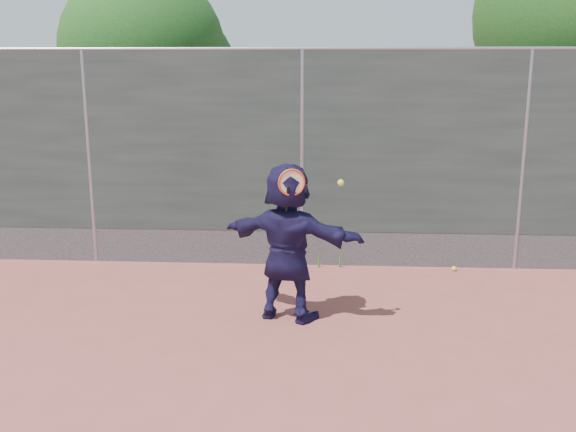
{
  "coord_description": "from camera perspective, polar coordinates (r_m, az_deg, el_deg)",
  "views": [
    {
      "loc": [
        0.33,
        -5.3,
        2.78
      ],
      "look_at": [
        -0.07,
        1.5,
        1.18
      ],
      "focal_mm": 40.0,
      "sensor_mm": 36.0,
      "label": 1
    }
  ],
  "objects": [
    {
      "name": "ground",
      "position": [
        5.99,
        -0.15,
        -14.45
      ],
      "size": [
        80.0,
        80.0,
        0.0
      ],
      "primitive_type": "plane",
      "color": "#9E4C42",
      "rests_on": "ground"
    },
    {
      "name": "player",
      "position": [
        7.07,
        0.0,
        -2.33
      ],
      "size": [
        1.72,
        1.04,
        1.77
      ],
      "primitive_type": "imported",
      "rotation": [
        0.0,
        0.0,
        2.8
      ],
      "color": "#1B163E",
      "rests_on": "ground"
    },
    {
      "name": "ball_ground",
      "position": [
        9.22,
        14.54,
        -4.55
      ],
      "size": [
        0.07,
        0.07,
        0.07
      ],
      "primitive_type": "sphere",
      "color": "yellow",
      "rests_on": "ground"
    },
    {
      "name": "fence",
      "position": [
        8.88,
        1.25,
        5.46
      ],
      "size": [
        20.0,
        0.06,
        3.03
      ],
      "color": "#38423D",
      "rests_on": "ground"
    },
    {
      "name": "swing_action",
      "position": [
        6.72,
        0.74,
        2.85
      ],
      "size": [
        0.69,
        0.14,
        0.51
      ],
      "color": "#E44015",
      "rests_on": "ground"
    },
    {
      "name": "tree_left",
      "position": [
        12.27,
        -11.95,
        13.69
      ],
      "size": [
        3.15,
        3.0,
        4.53
      ],
      "color": "#382314",
      "rests_on": "ground"
    },
    {
      "name": "weed_clump",
      "position": [
        9.07,
        3.04,
        -3.76
      ],
      "size": [
        0.68,
        0.07,
        0.3
      ],
      "color": "#387226",
      "rests_on": "ground"
    }
  ]
}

